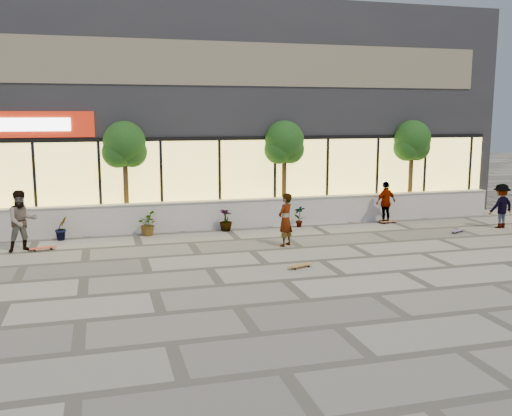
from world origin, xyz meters
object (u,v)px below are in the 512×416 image
object	(u,v)px
skater_right_far	(501,206)
skateboard_right_near	(389,221)
tree_east	(412,143)
skateboard_right_far	(458,231)
skater_left	(22,221)
tree_midwest	(125,147)
tree_mideast	(284,145)
skater_center	(285,220)
skateboard_center	(300,265)
skateboard_left	(43,248)
skater_right_near	(386,202)

from	to	relation	value
skater_right_far	skateboard_right_near	size ratio (longest dim) A/B	2.14
tree_east	skateboard_right_far	world-z (taller)	tree_east
tree_east	skater_left	distance (m)	15.10
tree_midwest	skater_left	size ratio (longest dim) A/B	2.08
tree_midwest	skater_left	xyz separation A→B (m)	(-3.23, -2.61, -2.05)
tree_mideast	skateboard_right_near	world-z (taller)	tree_mideast
tree_midwest	skater_center	distance (m)	6.58
skateboard_right_far	skater_right_far	bearing A→B (deg)	-18.03
tree_midwest	skateboard_center	size ratio (longest dim) A/B	4.96
skater_right_far	tree_east	bearing A→B (deg)	-71.51
skateboard_right_near	skateboard_left	bearing A→B (deg)	177.02
skater_right_near	skateboard_center	xyz separation A→B (m)	(-5.37, -5.31, -0.73)
skateboard_center	skateboard_right_near	bearing A→B (deg)	23.86
tree_mideast	skateboard_left	bearing A→B (deg)	-162.86
tree_mideast	skater_right_near	size ratio (longest dim) A/B	2.43
skater_right_near	skateboard_left	world-z (taller)	skater_right_near
tree_midwest	skater_right_near	bearing A→B (deg)	-8.25
tree_midwest	tree_mideast	size ratio (longest dim) A/B	1.00
skater_right_near	skateboard_left	bearing A→B (deg)	-9.72
skater_center	skater_right_far	distance (m)	8.60
tree_midwest	skater_center	size ratio (longest dim) A/B	2.31
tree_midwest	skateboard_right_far	xyz separation A→B (m)	(11.26, -3.72, -2.92)
skater_right_far	skater_center	bearing A→B (deg)	-5.13
skateboard_right_far	tree_midwest	bearing A→B (deg)	133.71
skater_right_far	skateboard_left	size ratio (longest dim) A/B	2.01
tree_mideast	skateboard_right_far	size ratio (longest dim) A/B	5.64
tree_mideast	skater_right_near	bearing A→B (deg)	-20.96
tree_east	skateboard_right_far	size ratio (longest dim) A/B	5.64
skater_right_near	tree_mideast	bearing A→B (deg)	-36.59
skateboard_center	skateboard_left	distance (m)	8.04
skateboard_right_near	skateboard_center	bearing A→B (deg)	-144.82
skater_center	skateboard_center	world-z (taller)	skater_center
skater_left	tree_mideast	bearing A→B (deg)	-5.86
tree_midwest	skater_right_far	bearing A→B (deg)	-14.17
tree_midwest	skateboard_center	xyz separation A→B (m)	(4.28, -6.71, -2.91)
tree_east	skater_center	size ratio (longest dim) A/B	2.31
skateboard_right_near	tree_mideast	bearing A→B (deg)	149.83
skater_right_near	skateboard_left	size ratio (longest dim) A/B	1.98
skater_center	skateboard_right_near	xyz separation A→B (m)	(5.03, 2.54, -0.77)
skateboard_left	tree_midwest	bearing A→B (deg)	30.95
tree_east	skater_center	distance (m)	8.18
tree_midwest	skateboard_right_far	world-z (taller)	tree_midwest
tree_east	skater_right_far	bearing A→B (deg)	-61.80
tree_midwest	skateboard_left	xyz separation A→B (m)	(-2.68, -2.68, -2.91)
skateboard_right_near	skater_right_near	bearing A→B (deg)	126.23
skater_right_far	skater_right_near	bearing A→B (deg)	-37.93
tree_mideast	tree_east	bearing A→B (deg)	0.00
tree_midwest	skateboard_right_far	distance (m)	12.21
skater_right_near	skateboard_center	size ratio (longest dim) A/B	2.04
skater_right_far	skateboard_left	xyz separation A→B (m)	(-15.98, 0.68, -0.74)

